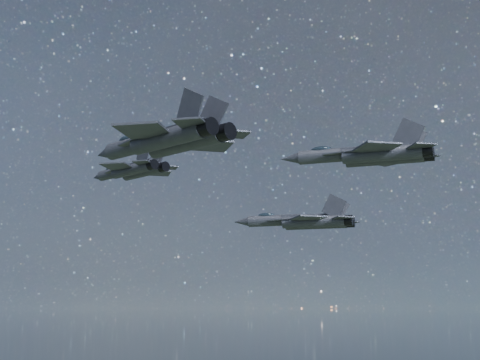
% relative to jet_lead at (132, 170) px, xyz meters
% --- Properties ---
extents(jet_lead, '(15.29, 10.06, 3.92)m').
position_rel_jet_lead_xyz_m(jet_lead, '(0.00, 0.00, 0.00)').
color(jet_lead, '#2B2E36').
extents(jet_left, '(19.23, 13.55, 4.86)m').
position_rel_jet_lead_xyz_m(jet_left, '(16.68, 22.10, -4.72)').
color(jet_left, '#2B2E36').
extents(jet_right, '(18.30, 12.09, 4.67)m').
position_rel_jet_lead_xyz_m(jet_right, '(16.58, -22.02, -2.74)').
color(jet_right, '#2B2E36').
extents(jet_slot, '(17.60, 12.52, 4.48)m').
position_rel_jet_lead_xyz_m(jet_slot, '(31.08, -2.03, -1.00)').
color(jet_slot, '#2B2E36').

